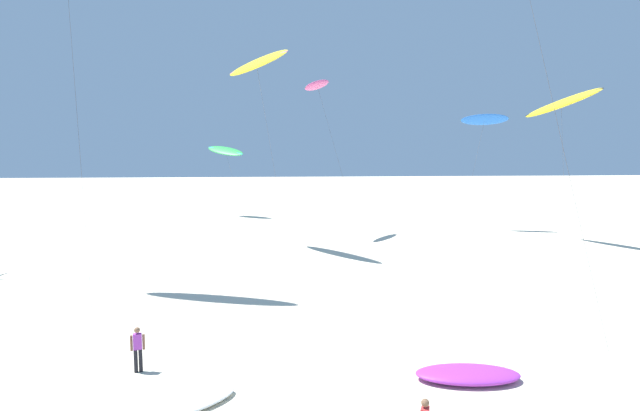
# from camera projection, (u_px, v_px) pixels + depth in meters

# --- Properties ---
(flying_kite_0) EXTENTS (5.54, 13.79, 15.46)m
(flying_kite_0) POSITION_uv_depth(u_px,v_px,m) (256.00, 64.00, 39.32)
(flying_kite_0) COLOR yellow
(flying_kite_0) RESTS_ON ground
(flying_kite_1) EXTENTS (5.17, 5.40, 14.81)m
(flying_kite_1) POSITION_uv_depth(u_px,v_px,m) (317.00, 85.00, 46.71)
(flying_kite_1) COLOR #EA5193
(flying_kite_1) RESTS_ON ground
(flying_kite_2) EXTENTS (5.22, 8.07, 8.79)m
(flying_kite_2) POSITION_uv_depth(u_px,v_px,m) (225.00, 151.00, 61.13)
(flying_kite_2) COLOR green
(flying_kite_2) RESTS_ON ground
(flying_kite_4) EXTENTS (6.03, 5.05, 11.58)m
(flying_kite_4) POSITION_uv_depth(u_px,v_px,m) (485.00, 120.00, 50.44)
(flying_kite_4) COLOR blue
(flying_kite_4) RESTS_ON ground
(flying_kite_5) EXTENTS (3.54, 7.48, 13.13)m
(flying_kite_5) POSITION_uv_depth(u_px,v_px,m) (561.00, 104.00, 42.54)
(flying_kite_5) COLOR yellow
(flying_kite_5) RESTS_ON ground
(grounded_kite_0) EXTENTS (3.77, 2.01, 0.43)m
(grounded_kite_0) POSITION_uv_depth(u_px,v_px,m) (468.00, 374.00, 17.85)
(grounded_kite_0) COLOR purple
(grounded_kite_0) RESTS_ON ground
(grounded_kite_1) EXTENTS (3.58, 3.07, 0.29)m
(grounded_kite_1) POSITION_uv_depth(u_px,v_px,m) (184.00, 404.00, 15.91)
(grounded_kite_1) COLOR white
(grounded_kite_1) RESTS_ON ground
(person_foreground_walker) EXTENTS (0.50, 0.26, 1.66)m
(person_foreground_walker) POSITION_uv_depth(u_px,v_px,m) (138.00, 347.00, 18.45)
(person_foreground_walker) COLOR black
(person_foreground_walker) RESTS_ON ground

